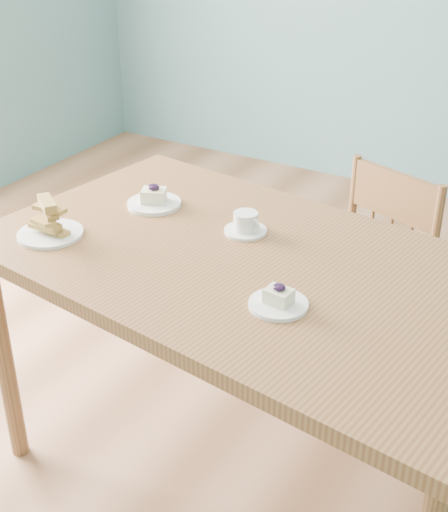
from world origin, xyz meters
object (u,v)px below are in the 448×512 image
at_px(cheesecake_plate_far, 154,200).
at_px(biscotti_plate, 49,223).
at_px(dining_table, 255,287).
at_px(cheesecake_plate_near, 278,301).
at_px(coffee_cup, 246,224).
at_px(dining_chair, 362,289).

xyz_separation_m(cheesecake_plate_far, biscotti_plate, (-0.14, -0.32, 0.02)).
xyz_separation_m(dining_table, cheesecake_plate_near, (0.16, -0.17, 0.10)).
height_order(coffee_cup, biscotti_plate, biscotti_plate).
height_order(dining_table, coffee_cup, coffee_cup).
relative_size(coffee_cup, biscotti_plate, 0.66).
relative_size(dining_table, coffee_cup, 13.09).
bearing_deg(coffee_cup, dining_table, -35.78).
distance_m(dining_chair, coffee_cup, 0.67).
distance_m(cheesecake_plate_near, coffee_cup, 0.41).
height_order(dining_chair, cheesecake_plate_near, cheesecake_plate_near).
bearing_deg(cheesecake_plate_near, biscotti_plate, 179.55).
xyz_separation_m(dining_chair, cheesecake_plate_far, (-0.55, -0.47, 0.40)).
bearing_deg(coffee_cup, dining_chair, 83.40).
xyz_separation_m(dining_table, coffee_cup, (-0.11, 0.14, 0.11)).
bearing_deg(dining_table, coffee_cup, 135.15).
bearing_deg(cheesecake_plate_near, cheesecake_plate_far, 151.36).
relative_size(dining_chair, biscotti_plate, 4.55).
bearing_deg(coffee_cup, cheesecake_plate_near, -32.97).
relative_size(cheesecake_plate_near, biscotti_plate, 0.77).
height_order(cheesecake_plate_near, coffee_cup, coffee_cup).
distance_m(dining_chair, cheesecake_plate_far, 0.82).
height_order(dining_table, biscotti_plate, biscotti_plate).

